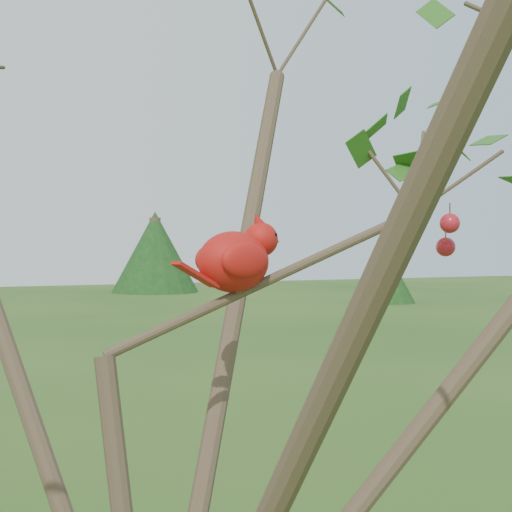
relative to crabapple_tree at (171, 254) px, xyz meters
The scene contains 3 objects.
crabapple_tree is the anchor object (origin of this frame).
cardinal 0.19m from the crabapple_tree, 34.03° to the left, with size 0.23×0.13×0.16m.
distant_trees 28.06m from the crabapple_tree, 83.75° to the left, with size 39.37×14.61×3.88m.
Camera 1 is at (-0.32, -1.08, 2.13)m, focal length 50.00 mm.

